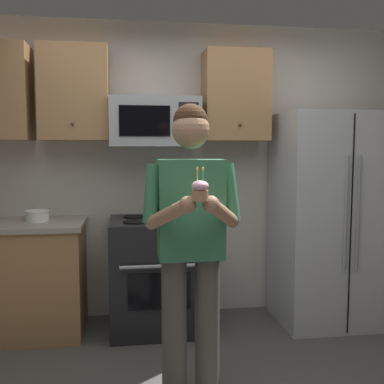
{
  "coord_description": "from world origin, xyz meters",
  "views": [
    {
      "loc": [
        -0.38,
        -2.28,
        1.5
      ],
      "look_at": [
        -0.01,
        0.28,
        1.25
      ],
      "focal_mm": 41.77,
      "sensor_mm": 36.0,
      "label": 1
    }
  ],
  "objects": [
    {
      "name": "person",
      "position": [
        -0.02,
        0.27,
        1.0
      ],
      "size": [
        0.6,
        0.48,
        1.76
      ],
      "color": "#4C4742",
      "rests_on": "ground"
    },
    {
      "name": "wall_back",
      "position": [
        0.0,
        1.75,
        1.3
      ],
      "size": [
        4.4,
        0.1,
        2.6
      ],
      "primitive_type": "cube",
      "color": "beige",
      "rests_on": "ground"
    },
    {
      "name": "cabinet_row_upper",
      "position": [
        -0.72,
        1.53,
        1.95
      ],
      "size": [
        2.78,
        0.36,
        0.76
      ],
      "color": "#9E7247"
    },
    {
      "name": "oven_range",
      "position": [
        -0.15,
        1.36,
        0.46
      ],
      "size": [
        0.76,
        0.7,
        0.93
      ],
      "color": "black",
      "rests_on": "ground"
    },
    {
      "name": "microwave",
      "position": [
        -0.15,
        1.48,
        1.72
      ],
      "size": [
        0.74,
        0.41,
        0.4
      ],
      "color": "#9EA0A5"
    },
    {
      "name": "bowl_large_white",
      "position": [
        -1.1,
        1.41,
        0.97
      ],
      "size": [
        0.19,
        0.19,
        0.09
      ],
      "color": "white",
      "rests_on": "counter_left"
    },
    {
      "name": "cupcake",
      "position": [
        -0.02,
        -0.06,
        1.29
      ],
      "size": [
        0.09,
        0.09,
        0.17
      ],
      "color": "#A87F56"
    },
    {
      "name": "refrigerator",
      "position": [
        1.35,
        1.32,
        0.9
      ],
      "size": [
        0.9,
        0.75,
        1.8
      ],
      "color": "#B7BABF",
      "rests_on": "ground"
    }
  ]
}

